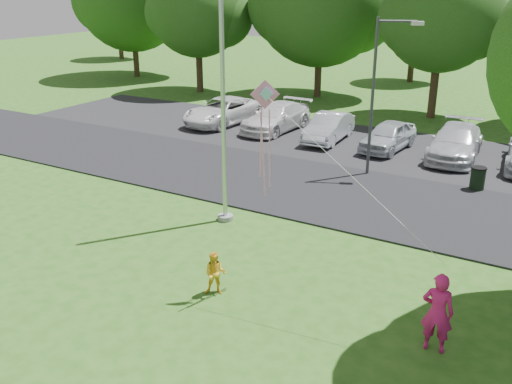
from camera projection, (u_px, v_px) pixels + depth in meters
The scene contains 11 objects.
ground at pixel (233, 329), 12.56m from camera, with size 120.00×120.00×0.00m, color #275717.
park_road at pixel (373, 200), 19.81m from camera, with size 60.00×6.00×0.06m, color black.
parking_strip at pixel (423, 154), 25.06m from camera, with size 42.00×7.00×0.06m, color black.
flagpole at pixel (223, 90), 16.80m from camera, with size 0.50×0.50×10.00m.
street_lamp at pixel (380, 84), 21.20m from camera, with size 1.59×0.80×5.98m.
trash_can at pixel (478, 179), 20.65m from camera, with size 0.56×0.56×0.89m.
tree_row at pixel (511, 11), 29.37m from camera, with size 64.35×11.94×10.88m.
parked_cars at pixel (437, 140), 24.58m from camera, with size 23.29×5.60×1.47m.
woman at pixel (437, 312), 11.56m from camera, with size 0.64×0.42×1.77m, color #C81A69.
child_yellow at pixel (215, 273), 13.78m from camera, with size 0.54×0.42×1.10m, color yellow.
kite at pixel (267, 115), 12.79m from camera, with size 4.64×0.81×3.16m.
Camera 1 is at (5.86, -8.97, 7.22)m, focal length 40.00 mm.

